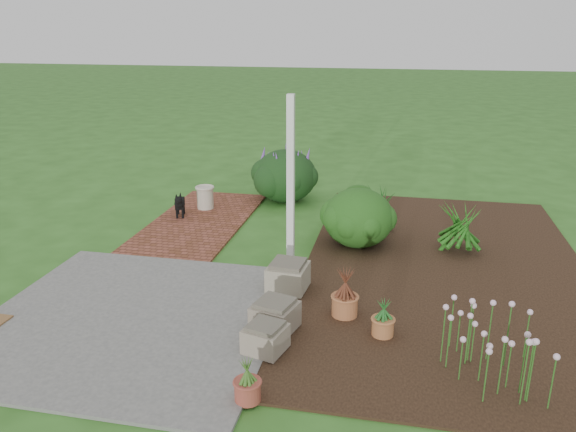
% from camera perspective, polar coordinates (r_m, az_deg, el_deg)
% --- Properties ---
extents(ground, '(80.00, 80.00, 0.00)m').
position_cam_1_polar(ground, '(8.16, -1.96, -5.45)').
color(ground, '#2E5F1E').
rests_on(ground, ground).
extents(concrete_patio, '(3.50, 3.50, 0.04)m').
position_cam_1_polar(concrete_patio, '(7.09, -15.43, -9.97)').
color(concrete_patio, '#5B5B59').
rests_on(concrete_patio, ground).
extents(brick_path, '(1.60, 3.50, 0.04)m').
position_cam_1_polar(brick_path, '(10.19, -8.95, -0.51)').
color(brick_path, brown).
rests_on(brick_path, ground).
extents(garden_bed, '(4.00, 7.00, 0.03)m').
position_cam_1_polar(garden_bed, '(8.44, 15.68, -5.22)').
color(garden_bed, black).
rests_on(garden_bed, ground).
extents(veranda_post, '(0.10, 0.10, 2.50)m').
position_cam_1_polar(veranda_post, '(7.76, 0.27, 3.09)').
color(veranda_post, white).
rests_on(veranda_post, ground).
extents(stone_trough_near, '(0.56, 0.56, 0.30)m').
position_cam_1_polar(stone_trough_near, '(6.52, -1.32, -10.19)').
color(stone_trough_near, '#716855').
rests_on(stone_trough_near, concrete_patio).
extents(stone_trough_mid, '(0.49, 0.49, 0.27)m').
position_cam_1_polar(stone_trough_mid, '(6.15, -2.30, -12.35)').
color(stone_trough_mid, gray).
rests_on(stone_trough_mid, concrete_patio).
extents(stone_trough_far, '(0.53, 0.53, 0.33)m').
position_cam_1_polar(stone_trough_far, '(7.44, 0.01, -6.21)').
color(stone_trough_far, gray).
rests_on(stone_trough_far, concrete_patio).
extents(black_dog, '(0.26, 0.50, 0.44)m').
position_cam_1_polar(black_dog, '(10.34, -10.95, 1.30)').
color(black_dog, black).
rests_on(black_dog, brick_path).
extents(cream_ceramic_urn, '(0.32, 0.32, 0.42)m').
position_cam_1_polar(cream_ceramic_urn, '(10.77, -8.41, 1.86)').
color(cream_ceramic_urn, '#BFB39D').
rests_on(cream_ceramic_urn, brick_path).
extents(evergreen_shrub, '(1.38, 1.38, 0.94)m').
position_cam_1_polar(evergreen_shrub, '(8.90, 7.16, -0.02)').
color(evergreen_shrub, '#1B3D10').
rests_on(evergreen_shrub, garden_bed).
extents(agapanthus_clump_back, '(1.12, 1.12, 0.89)m').
position_cam_1_polar(agapanthus_clump_back, '(9.00, 17.04, -0.67)').
color(agapanthus_clump_back, '#0B420D').
rests_on(agapanthus_clump_back, garden_bed).
extents(agapanthus_clump_front, '(1.23, 1.23, 0.86)m').
position_cam_1_polar(agapanthus_clump_front, '(9.65, 8.86, 1.15)').
color(agapanthus_clump_front, '#0C3A10').
rests_on(agapanthus_clump_front, garden_bed).
extents(pink_flower_patch, '(1.17, 1.17, 0.71)m').
position_cam_1_polar(pink_flower_patch, '(5.98, 19.91, -12.21)').
color(pink_flower_patch, '#113D0F').
rests_on(pink_flower_patch, garden_bed).
extents(terracotta_pot_bronze, '(0.37, 0.37, 0.25)m').
position_cam_1_polar(terracotta_pot_bronze, '(6.87, 5.78, -9.03)').
color(terracotta_pot_bronze, '#A76238').
rests_on(terracotta_pot_bronze, garden_bed).
extents(terracotta_pot_small_left, '(0.25, 0.25, 0.21)m').
position_cam_1_polar(terracotta_pot_small_left, '(6.53, 9.61, -11.02)').
color(terracotta_pot_small_left, '#A76538').
rests_on(terracotta_pot_small_left, garden_bed).
extents(terracotta_pot_small_right, '(0.29, 0.29, 0.21)m').
position_cam_1_polar(terracotta_pot_small_right, '(5.48, -4.13, -17.27)').
color(terracotta_pot_small_right, '#964032').
rests_on(terracotta_pot_small_right, garden_bed).
extents(purple_flowering_bush, '(1.42, 1.42, 1.06)m').
position_cam_1_polar(purple_flowering_bush, '(11.21, -0.29, 4.24)').
color(purple_flowering_bush, black).
rests_on(purple_flowering_bush, ground).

